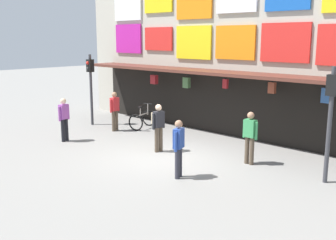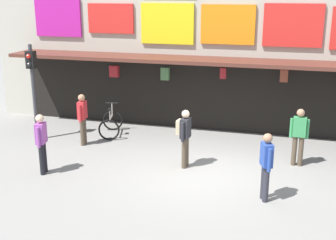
{
  "view_description": "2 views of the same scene",
  "coord_description": "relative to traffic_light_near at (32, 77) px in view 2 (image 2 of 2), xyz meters",
  "views": [
    {
      "loc": [
        9.1,
        -9.27,
        3.93
      ],
      "look_at": [
        -0.36,
        0.58,
        1.12
      ],
      "focal_mm": 42.93,
      "sensor_mm": 36.0,
      "label": 1
    },
    {
      "loc": [
        2.14,
        -11.13,
        4.86
      ],
      "look_at": [
        -1.11,
        0.49,
        1.3
      ],
      "focal_mm": 47.3,
      "sensor_mm": 36.0,
      "label": 2
    }
  ],
  "objects": [
    {
      "name": "ground_plane",
      "position": [
        5.93,
        -1.33,
        -2.14
      ],
      "size": [
        80.0,
        80.0,
        0.0
      ],
      "primitive_type": "plane",
      "color": "gray"
    },
    {
      "name": "shopfront",
      "position": [
        5.93,
        3.24,
        1.82
      ],
      "size": [
        18.0,
        2.6,
        8.0
      ],
      "color": "#B2AD9E",
      "rests_on": "ground"
    },
    {
      "name": "traffic_light_near",
      "position": [
        0.0,
        0.0,
        0.0
      ],
      "size": [
        0.29,
        0.33,
        3.2
      ],
      "color": "#38383D",
      "rests_on": "ground"
    },
    {
      "name": "bicycle_parked",
      "position": [
        2.21,
        1.11,
        -1.75
      ],
      "size": [
        1.01,
        1.31,
        1.05
      ],
      "color": "black",
      "rests_on": "ground"
    },
    {
      "name": "pedestrian_in_white",
      "position": [
        5.35,
        -1.02,
        -1.16
      ],
      "size": [
        0.39,
        0.53,
        1.68
      ],
      "color": "brown",
      "rests_on": "ground"
    },
    {
      "name": "pedestrian_in_green",
      "position": [
        7.68,
        -2.52,
        -1.19
      ],
      "size": [
        0.33,
        0.5,
        1.68
      ],
      "color": "#2D2D38",
      "rests_on": "ground"
    },
    {
      "name": "pedestrian_in_yellow",
      "position": [
        1.73,
        -2.5,
        -1.19
      ],
      "size": [
        0.29,
        0.52,
        1.68
      ],
      "color": "black",
      "rests_on": "ground"
    },
    {
      "name": "pedestrian_in_purple",
      "position": [
        1.74,
        -0.04,
        -1.19
      ],
      "size": [
        0.26,
        0.53,
        1.68
      ],
      "color": "brown",
      "rests_on": "ground"
    },
    {
      "name": "pedestrian_in_red",
      "position": [
        8.43,
        -0.03,
        -1.19
      ],
      "size": [
        0.53,
        0.23,
        1.68
      ],
      "color": "brown",
      "rests_on": "ground"
    }
  ]
}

